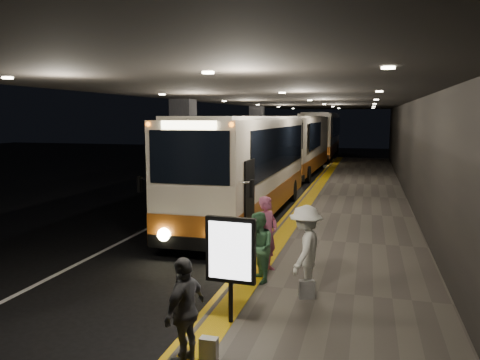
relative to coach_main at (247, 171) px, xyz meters
The scene contains 19 objects.
ground 4.53m from the coach_main, 103.64° to the right, with size 90.00×90.00×0.00m, color black.
lane_line_white 3.42m from the coach_main, 161.32° to the left, with size 0.12×50.00×0.01m, color silver.
kerb_stripe_yellow 2.41m from the coach_main, 34.59° to the left, with size 0.18×50.00×0.01m, color gold.
sidewalk 4.23m from the coach_main, 14.04° to the left, with size 4.50×50.00×0.15m, color #514C44.
tactile_strip 2.63m from the coach_main, 26.78° to the left, with size 0.50×50.00×0.01m, color gold.
terminal_wall 6.21m from the coach_main, ahead, with size 0.10×50.00×6.00m, color black.
support_columns 2.53m from the coach_main, behind, with size 0.80×24.80×4.40m.
canopy 3.36m from the coach_main, 31.85° to the left, with size 9.00×50.00×0.40m, color black.
coach_main is the anchor object (origin of this frame).
coach_second 13.47m from the coach_main, 90.32° to the left, with size 2.72×11.76×3.68m.
coach_third 26.94m from the coach_main, 89.98° to the left, with size 2.77×12.70×3.99m.
passenger_boarding 6.62m from the coach_main, 71.40° to the right, with size 0.65×0.42×1.77m, color #B4547B.
passenger_waiting_green 7.36m from the coach_main, 73.52° to the right, with size 0.75×0.46×1.55m, color #42774F.
passenger_waiting_white 8.09m from the coach_main, 67.06° to the right, with size 1.18×0.55×1.83m, color white.
passenger_waiting_grey 10.77m from the coach_main, 80.27° to the right, with size 0.94×0.48×1.60m, color #4D4E52.
bag_polka 8.45m from the coach_main, 67.24° to the right, with size 0.31×0.13×0.38m, color black.
bag_plain 10.73m from the coach_main, 78.52° to the right, with size 0.27×0.16×0.34m, color silver.
info_sign 9.37m from the coach_main, 77.22° to the right, with size 0.90×0.16×1.89m.
stanchion_post 5.73m from the coach_main, 70.64° to the right, with size 0.05×0.05×1.15m, color black.
Camera 1 is at (5.29, -12.56, 3.74)m, focal length 35.00 mm.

